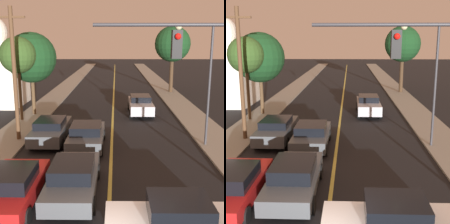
{
  "view_description": "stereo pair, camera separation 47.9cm",
  "coord_description": "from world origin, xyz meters",
  "views": [
    {
      "loc": [
        0.23,
        -7.13,
        5.93
      ],
      "look_at": [
        0.0,
        11.9,
        1.6
      ],
      "focal_mm": 50.0,
      "sensor_mm": 36.0,
      "label": 1
    },
    {
      "loc": [
        0.71,
        -7.12,
        5.93
      ],
      "look_at": [
        0.0,
        11.9,
        1.6
      ],
      "focal_mm": 50.0,
      "sensor_mm": 36.0,
      "label": 2
    }
  ],
  "objects": [
    {
      "name": "car_outer_lane_front",
      "position": [
        -3.64,
        3.41,
        0.72
      ],
      "size": [
        2.11,
        4.53,
        1.39
      ],
      "color": "red",
      "rests_on": "ground"
    },
    {
      "name": "car_near_lane_second",
      "position": [
        -1.42,
        9.78,
        0.74
      ],
      "size": [
        2.0,
        4.47,
        1.42
      ],
      "color": "#474C51",
      "rests_on": "ground"
    },
    {
      "name": "sidewalk_left",
      "position": [
        -6.31,
        36.0,
        0.06
      ],
      "size": [
        2.5,
        80.0,
        0.12
      ],
      "color": "gray",
      "rests_on": "ground"
    },
    {
      "name": "car_far_oncoming",
      "position": [
        2.28,
        18.2,
        0.82
      ],
      "size": [
        1.95,
        4.85,
        1.55
      ],
      "rotation": [
        0.0,
        0.0,
        3.14
      ],
      "color": "#A5A8B2",
      "rests_on": "ground"
    },
    {
      "name": "car_crossing_right",
      "position": [
        1.97,
        1.13,
        0.75
      ],
      "size": [
        4.02,
        1.88,
        1.46
      ],
      "rotation": [
        0.0,
        0.0,
        1.57
      ],
      "color": "white",
      "rests_on": "ground"
    },
    {
      "name": "car_outer_lane_second",
      "position": [
        -3.64,
        10.84,
        0.76
      ],
      "size": [
        1.94,
        4.83,
        1.43
      ],
      "color": "#474C51",
      "rests_on": "ground"
    },
    {
      "name": "road_surface",
      "position": [
        0.0,
        36.0,
        0.01
      ],
      "size": [
        10.12,
        80.0,
        0.01
      ],
      "color": "black",
      "rests_on": "ground"
    },
    {
      "name": "tree_right_near",
      "position": [
        6.69,
        29.24,
        5.59
      ],
      "size": [
        4.04,
        4.04,
        7.53
      ],
      "color": "#3D2B1C",
      "rests_on": "ground"
    },
    {
      "name": "tree_left_far",
      "position": [
        -6.91,
        15.77,
        4.92
      ],
      "size": [
        2.67,
        2.67,
        6.17
      ],
      "color": "#4C3823",
      "rests_on": "ground"
    },
    {
      "name": "tree_left_near",
      "position": [
        -6.45,
        17.71,
        4.66
      ],
      "size": [
        3.96,
        3.96,
        6.53
      ],
      "color": "#4C3823",
      "rests_on": "ground"
    },
    {
      "name": "car_near_lane_front",
      "position": [
        -1.42,
        4.13,
        0.75
      ],
      "size": [
        1.92,
        4.69,
        1.43
      ],
      "color": "#474C51",
      "rests_on": "ground"
    },
    {
      "name": "streetlamp_right",
      "position": [
        4.9,
        10.07,
        4.51
      ],
      "size": [
        2.09,
        0.36,
        6.76
      ],
      "color": "#333338",
      "rests_on": "ground"
    },
    {
      "name": "utility_pole_left",
      "position": [
        -5.66,
        10.94,
        4.15
      ],
      "size": [
        1.6,
        0.24,
        7.73
      ],
      "color": "#513823",
      "rests_on": "ground"
    },
    {
      "name": "sidewalk_right",
      "position": [
        6.31,
        36.0,
        0.06
      ],
      "size": [
        2.5,
        80.0,
        0.12
      ],
      "color": "gray",
      "rests_on": "ground"
    }
  ]
}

